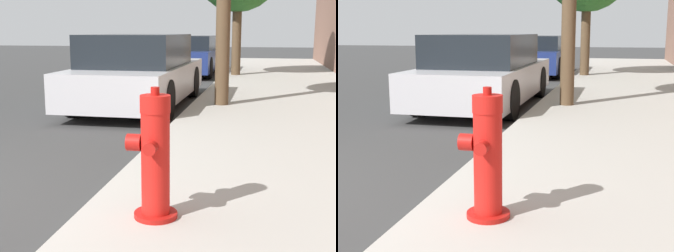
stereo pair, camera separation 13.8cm
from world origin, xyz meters
TOP-DOWN VIEW (x-y plane):
  - sidewalk_slab at (3.64, 0.00)m, footprint 3.41×40.00m
  - fire_hydrant at (2.51, 0.07)m, footprint 0.35×0.37m
  - parked_car_near at (0.85, 5.76)m, footprint 1.81×4.56m
  - parked_car_mid at (0.75, 12.46)m, footprint 1.74×4.19m

SIDE VIEW (x-z plane):
  - sidewalk_slab at x=3.64m, z-range 0.00..0.15m
  - fire_hydrant at x=2.51m, z-range 0.12..1.04m
  - parked_car_mid at x=0.75m, z-range -0.01..1.28m
  - parked_car_near at x=0.85m, z-range -0.02..1.35m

